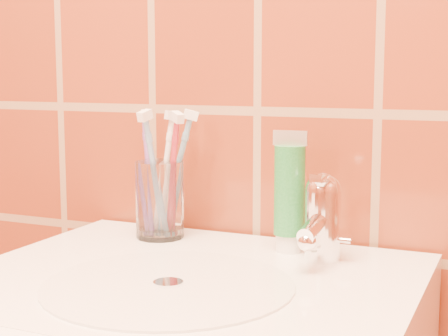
% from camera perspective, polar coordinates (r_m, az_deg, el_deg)
% --- Properties ---
extents(glass_tumbler, '(0.10, 0.10, 0.12)m').
position_cam_1_polar(glass_tumbler, '(1.05, -5.36, -2.64)').
color(glass_tumbler, white).
rests_on(glass_tumbler, pedestal_sink).
extents(toothpaste_tube, '(0.05, 0.04, 0.17)m').
position_cam_1_polar(toothpaste_tube, '(0.96, 5.46, -2.30)').
color(toothpaste_tube, white).
rests_on(toothpaste_tube, pedestal_sink).
extents(faucet, '(0.05, 0.11, 0.12)m').
position_cam_1_polar(faucet, '(0.92, 8.14, -3.83)').
color(faucet, white).
rests_on(faucet, pedestal_sink).
extents(toothbrush_0, '(0.05, 0.12, 0.21)m').
position_cam_1_polar(toothbrush_0, '(1.02, -5.73, -0.73)').
color(toothbrush_0, '#7199CA').
rests_on(toothbrush_0, glass_tumbler).
extents(toothbrush_1, '(0.08, 0.09, 0.20)m').
position_cam_1_polar(toothbrush_1, '(1.06, -4.95, -0.52)').
color(toothbrush_1, white).
rests_on(toothbrush_1, glass_tumbler).
extents(toothbrush_2, '(0.11, 0.11, 0.21)m').
position_cam_1_polar(toothbrush_2, '(1.02, -4.38, -0.74)').
color(toothbrush_2, '#A62335').
rests_on(toothbrush_2, glass_tumbler).
extents(toothbrush_3, '(0.11, 0.10, 0.20)m').
position_cam_1_polar(toothbrush_3, '(1.05, -4.02, -0.53)').
color(toothbrush_3, '#6794B8').
rests_on(toothbrush_3, glass_tumbler).
extents(toothbrush_4, '(0.14, 0.14, 0.21)m').
position_cam_1_polar(toothbrush_4, '(1.07, -6.26, -0.48)').
color(toothbrush_4, '#6E418C').
rests_on(toothbrush_4, glass_tumbler).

